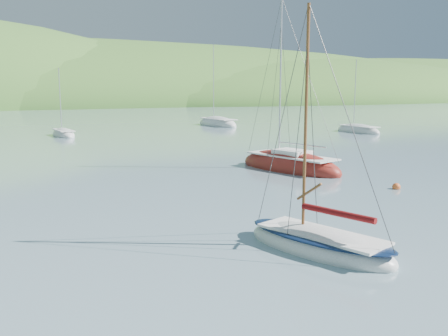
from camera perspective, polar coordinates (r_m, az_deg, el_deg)
name	(u,v)px	position (r m, az deg, el deg)	size (l,w,h in m)	color
ground	(320,250)	(19.32, 10.93, -9.18)	(700.00, 700.00, 0.00)	slate
shoreline_hills	(16,103)	(187.69, -22.72, 6.88)	(690.00, 135.00, 56.00)	#356B28
daysailer_white	(319,245)	(19.21, 10.79, -8.59)	(4.44, 6.70, 9.67)	white
sloop_red	(290,167)	(36.69, 7.52, 0.17)	(5.74, 9.48, 13.27)	maroon
distant_sloop_a	(64,135)	(63.65, -17.87, 3.65)	(3.07, 6.47, 8.87)	white
distant_sloop_b	(217,124)	(76.14, -0.75, 5.03)	(4.72, 9.64, 13.17)	white
distant_sloop_d	(358,131)	(67.56, 15.08, 4.11)	(3.34, 7.41, 10.23)	white
mooring_buoys	(318,206)	(25.46, 10.69, -4.33)	(22.75, 16.02, 0.49)	gold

